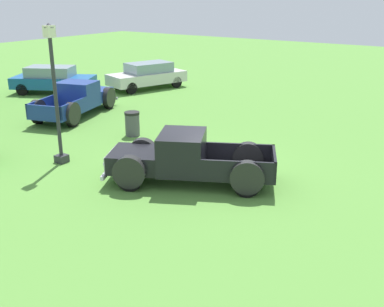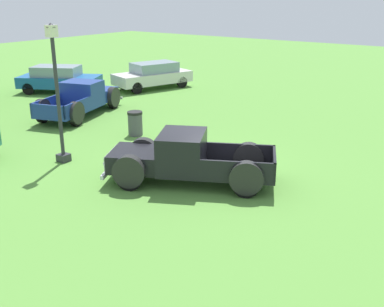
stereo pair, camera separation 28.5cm
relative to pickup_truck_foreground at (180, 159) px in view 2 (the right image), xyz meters
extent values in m
plane|color=#548C38|center=(1.05, -0.39, -0.72)|extent=(80.00, 80.00, 0.00)
cube|color=black|center=(-0.59, 1.17, -0.07)|extent=(2.00, 1.99, 0.54)
cube|color=silver|center=(-0.94, 1.85, -0.07)|extent=(1.22, 0.66, 0.45)
sphere|color=silver|center=(-1.46, 1.56, -0.05)|extent=(0.20, 0.20, 0.20)
sphere|color=silver|center=(-0.39, 2.10, -0.05)|extent=(0.20, 0.20, 0.20)
cube|color=black|center=(0.03, -0.05, 0.22)|extent=(2.04, 1.88, 1.13)
cube|color=#8C9EA8|center=(-0.24, 0.48, 0.47)|extent=(1.28, 0.68, 0.50)
cube|color=black|center=(0.78, -1.54, -0.29)|extent=(2.40, 2.58, 0.10)
cube|color=black|center=(0.08, -1.90, 0.02)|extent=(1.00, 1.87, 0.54)
cube|color=black|center=(1.48, -1.19, 0.02)|extent=(1.00, 1.87, 0.54)
cube|color=black|center=(1.23, -2.43, 0.02)|extent=(1.50, 0.81, 0.54)
cylinder|color=black|center=(-1.33, 0.80, -0.34)|extent=(0.53, 0.76, 0.75)
cylinder|color=#B7B7BC|center=(-1.34, 0.79, -0.34)|extent=(0.34, 0.37, 0.30)
cylinder|color=black|center=(-1.33, 0.80, -0.15)|extent=(0.67, 0.96, 0.94)
cylinder|color=black|center=(0.14, 1.54, -0.34)|extent=(0.53, 0.76, 0.75)
cylinder|color=#B7B7BC|center=(0.15, 1.55, -0.34)|extent=(0.34, 0.37, 0.30)
cylinder|color=black|center=(0.14, 1.54, -0.15)|extent=(0.67, 0.96, 0.94)
cylinder|color=black|center=(0.16, -2.13, -0.34)|extent=(0.53, 0.76, 0.75)
cylinder|color=#B7B7BC|center=(0.15, -2.14, -0.34)|extent=(0.34, 0.37, 0.30)
cylinder|color=black|center=(0.16, -2.13, -0.15)|extent=(0.67, 0.96, 0.94)
cylinder|color=black|center=(1.63, -1.39, -0.34)|extent=(0.53, 0.76, 0.75)
cylinder|color=#B7B7BC|center=(1.64, -1.38, -0.34)|extent=(0.34, 0.37, 0.30)
cylinder|color=black|center=(1.63, -1.39, -0.15)|extent=(0.67, 0.96, 0.94)
cube|color=silver|center=(-0.95, 1.88, -0.38)|extent=(1.64, 0.90, 0.12)
cube|color=navy|center=(5.25, 8.93, -0.07)|extent=(1.86, 1.87, 0.54)
cube|color=silver|center=(5.98, 9.15, -0.07)|extent=(0.45, 1.31, 0.46)
sphere|color=silver|center=(5.78, 9.72, -0.04)|extent=(0.20, 0.20, 0.20)
sphere|color=silver|center=(6.13, 8.57, -0.04)|extent=(0.20, 0.20, 0.20)
cube|color=navy|center=(3.92, 8.52, 0.23)|extent=(1.71, 1.96, 1.14)
cube|color=#8C9EA8|center=(4.50, 8.70, 0.48)|extent=(0.45, 1.38, 0.50)
cube|color=navy|center=(2.31, 8.03, -0.29)|extent=(2.47, 2.19, 0.10)
cube|color=navy|center=(2.09, 8.79, 0.03)|extent=(2.01, 0.68, 0.54)
cube|color=navy|center=(2.54, 7.28, 0.03)|extent=(2.01, 0.68, 0.54)
cube|color=navy|center=(1.36, 7.74, 0.03)|extent=(0.56, 1.61, 0.54)
cylinder|color=black|center=(5.01, 9.72, -0.34)|extent=(0.78, 0.43, 0.75)
cylinder|color=#B7B7BC|center=(5.00, 9.73, -0.34)|extent=(0.36, 0.31, 0.30)
cylinder|color=black|center=(5.01, 9.72, -0.15)|extent=(0.99, 0.54, 0.95)
cylinder|color=black|center=(5.49, 8.13, -0.34)|extent=(0.78, 0.43, 0.75)
cylinder|color=#B7B7BC|center=(5.49, 8.12, -0.34)|extent=(0.36, 0.31, 0.30)
cylinder|color=black|center=(5.49, 8.13, -0.15)|extent=(0.99, 0.54, 0.95)
cylinder|color=black|center=(1.84, 8.76, -0.34)|extent=(0.78, 0.43, 0.75)
cylinder|color=#B7B7BC|center=(1.83, 8.77, -0.34)|extent=(0.36, 0.31, 0.30)
cylinder|color=black|center=(1.84, 8.76, -0.15)|extent=(0.99, 0.54, 0.95)
cylinder|color=black|center=(2.32, 7.17, -0.34)|extent=(0.78, 0.43, 0.75)
cylinder|color=#B7B7BC|center=(2.32, 7.16, -0.34)|extent=(0.36, 0.31, 0.30)
cylinder|color=black|center=(2.32, 7.17, -0.15)|extent=(0.99, 0.54, 0.95)
cube|color=silver|center=(6.02, 9.16, -0.38)|extent=(0.62, 1.76, 0.12)
cube|color=silver|center=(10.38, 9.78, -0.09)|extent=(4.82, 3.18, 0.61)
cube|color=#7F939E|center=(10.52, 9.73, 0.50)|extent=(2.87, 2.26, 0.56)
cylinder|color=black|center=(8.67, 9.50, -0.39)|extent=(0.68, 0.40, 0.65)
cylinder|color=black|center=(9.20, 11.04, -0.39)|extent=(0.68, 0.40, 0.65)
cylinder|color=black|center=(11.55, 8.52, -0.39)|extent=(0.68, 0.40, 0.65)
cylinder|color=black|center=(12.08, 10.06, -0.39)|extent=(0.68, 0.40, 0.65)
cube|color=#195699|center=(6.50, 13.26, -0.10)|extent=(3.70, 4.73, 0.60)
cube|color=#7F939E|center=(6.43, 13.39, 0.48)|extent=(2.52, 2.89, 0.55)
cylinder|color=black|center=(7.93, 12.33, -0.40)|extent=(0.48, 0.66, 0.64)
cylinder|color=black|center=(6.52, 11.56, -0.40)|extent=(0.48, 0.66, 0.64)
cylinder|color=black|center=(6.48, 14.96, -0.40)|extent=(0.48, 0.66, 0.64)
cylinder|color=black|center=(5.08, 14.19, -0.40)|extent=(0.48, 0.66, 0.64)
cube|color=#2D2D33|center=(-0.85, 4.22, -0.59)|extent=(0.36, 0.36, 0.25)
cylinder|color=#2D2D33|center=(-0.85, 4.22, 1.43)|extent=(0.12, 0.12, 3.78)
cube|color=#F2EACC|center=(-0.85, 4.22, 3.50)|extent=(0.28, 0.28, 0.36)
cone|color=#2D2D33|center=(-0.85, 4.22, 3.68)|extent=(0.32, 0.32, 0.14)
cylinder|color=#4C4C51|center=(2.78, 4.28, -0.29)|extent=(0.56, 0.56, 0.85)
cylinder|color=black|center=(2.78, 4.28, 0.18)|extent=(0.59, 0.59, 0.10)
camera|label=1|loc=(-10.36, -7.46, 4.62)|focal=43.41mm
camera|label=2|loc=(-10.20, -7.69, 4.62)|focal=43.41mm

